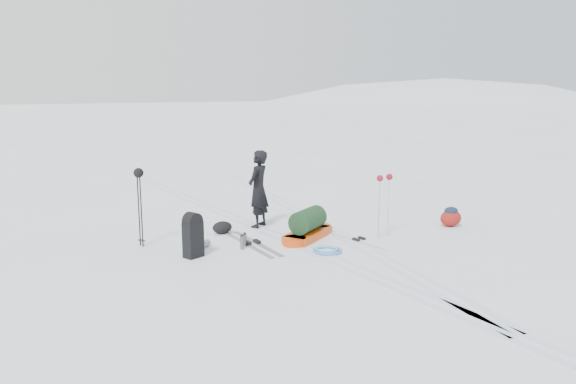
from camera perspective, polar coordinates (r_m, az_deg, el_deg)
name	(u,v)px	position (r m, az deg, el deg)	size (l,w,h in m)	color
ground	(291,242)	(10.76, 0.26, -5.10)	(200.00, 200.00, 0.00)	white
ski_tracks	(296,228)	(11.78, 0.83, -3.68)	(3.38, 17.97, 0.01)	silver
skier	(258,189)	(11.76, -3.03, 0.31)	(0.59, 0.39, 1.63)	black
pulk_sled	(308,227)	(10.96, 2.03, -3.58)	(1.54, 1.21, 0.59)	#C9450B
expedition_rucksack	(194,236)	(9.92, -9.51, -4.40)	(0.69, 0.77, 0.80)	black
ski_poles_black	(139,182)	(10.58, -14.91, 0.95)	(0.18, 0.21, 1.47)	black
ski_poles_silver	(384,185)	(11.04, 9.77, 0.73)	(0.40, 0.18, 1.25)	#ACAFB3
touring_skis_grey	(252,244)	(10.61, -3.64, -5.25)	(0.33, 1.95, 0.07)	gray
touring_skis_white	(359,240)	(10.94, 7.22, -4.85)	(0.49, 1.60, 0.06)	#B9BCC0
rope_coil	(327,250)	(10.15, 3.99, -5.90)	(0.58, 0.58, 0.06)	#5183C5
small_daypack	(451,217)	(12.41, 16.21, -2.44)	(0.53, 0.42, 0.42)	maroon
thermos_pair	(243,241)	(10.38, -4.56, -4.97)	(0.21, 0.24, 0.28)	slate
stuff_sack	(222,227)	(11.42, -6.69, -3.60)	(0.47, 0.40, 0.25)	black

